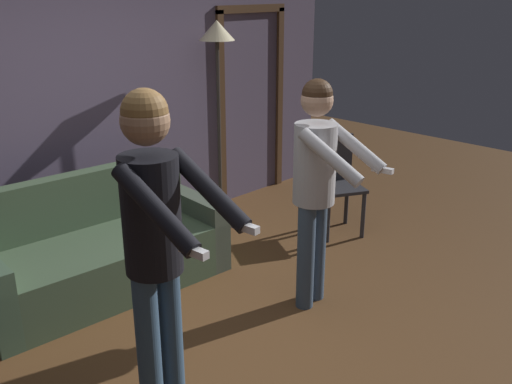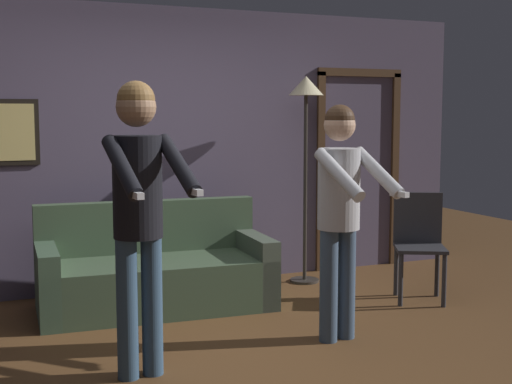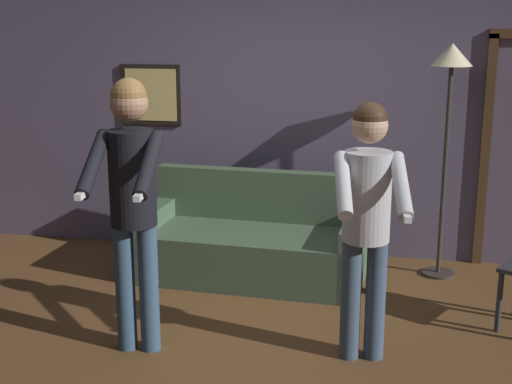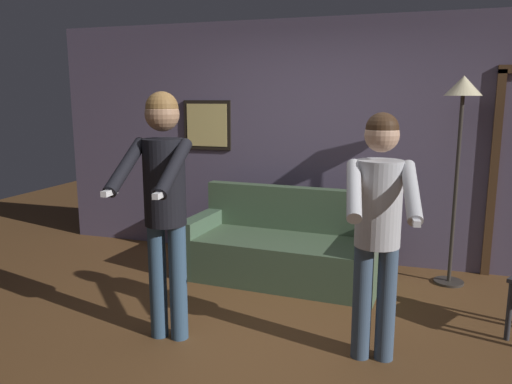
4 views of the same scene
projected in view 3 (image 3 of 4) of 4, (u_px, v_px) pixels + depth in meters
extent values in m
plane|color=brown|center=(253.00, 345.00, 4.87)|extent=(12.00, 12.00, 0.00)
cube|color=#574C64|center=(295.00, 115.00, 6.51)|extent=(6.40, 0.06, 2.60)
cube|color=black|center=(151.00, 95.00, 6.66)|extent=(0.57, 0.02, 0.56)
cube|color=#D9C06F|center=(151.00, 95.00, 6.65)|extent=(0.49, 0.01, 0.48)
cube|color=#4C331E|center=(485.00, 153.00, 6.23)|extent=(0.08, 0.04, 2.04)
cube|color=#42573E|center=(251.00, 254.00, 6.07)|extent=(1.95, 0.97, 0.42)
cube|color=#42573E|center=(262.00, 195.00, 6.29)|extent=(1.91, 0.26, 0.45)
cube|color=#425B44|center=(156.00, 238.00, 6.25)|extent=(0.22, 0.86, 0.58)
cube|color=#495446|center=(354.00, 254.00, 5.84)|extent=(0.22, 0.86, 0.58)
cylinder|color=#332D28|center=(438.00, 273.00, 6.19)|extent=(0.28, 0.28, 0.02)
cylinder|color=#332D28|center=(444.00, 172.00, 5.97)|extent=(0.04, 0.04, 1.77)
cone|color=#F9EAB7|center=(452.00, 55.00, 5.74)|extent=(0.33, 0.33, 0.18)
cylinder|color=#334E69|center=(125.00, 287.00, 4.73)|extent=(0.13, 0.13, 0.87)
cylinder|color=#334E69|center=(149.00, 288.00, 4.71)|extent=(0.13, 0.13, 0.87)
cylinder|color=black|center=(132.00, 178.00, 4.54)|extent=(0.30, 0.30, 0.62)
sphere|color=#9E7556|center=(129.00, 103.00, 4.42)|extent=(0.24, 0.24, 0.24)
sphere|color=brown|center=(129.00, 96.00, 4.41)|extent=(0.23, 0.23, 0.23)
cylinder|color=black|center=(93.00, 163.00, 4.29)|extent=(0.14, 0.53, 0.35)
cube|color=white|center=(82.00, 195.00, 4.09)|extent=(0.05, 0.15, 0.04)
cylinder|color=black|center=(149.00, 164.00, 4.26)|extent=(0.14, 0.53, 0.35)
cube|color=white|center=(140.00, 196.00, 4.06)|extent=(0.05, 0.15, 0.04)
cylinder|color=#3C5068|center=(351.00, 300.00, 4.61)|extent=(0.13, 0.13, 0.81)
cylinder|color=#3C5068|center=(375.00, 300.00, 4.61)|extent=(0.13, 0.13, 0.81)
cylinder|color=#B2B2B7|center=(367.00, 197.00, 4.44)|extent=(0.30, 0.30, 0.57)
sphere|color=tan|center=(370.00, 125.00, 4.33)|extent=(0.22, 0.22, 0.22)
sphere|color=#382314|center=(370.00, 119.00, 4.32)|extent=(0.21, 0.21, 0.21)
cylinder|color=#B2B2B7|center=(343.00, 185.00, 4.21)|extent=(0.16, 0.49, 0.34)
cylinder|color=#B2B2B7|center=(401.00, 185.00, 4.20)|extent=(0.16, 0.49, 0.34)
cube|color=white|center=(406.00, 217.00, 4.02)|extent=(0.06, 0.15, 0.04)
cylinder|color=#2D2D33|center=(499.00, 302.00, 5.03)|extent=(0.04, 0.04, 0.45)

